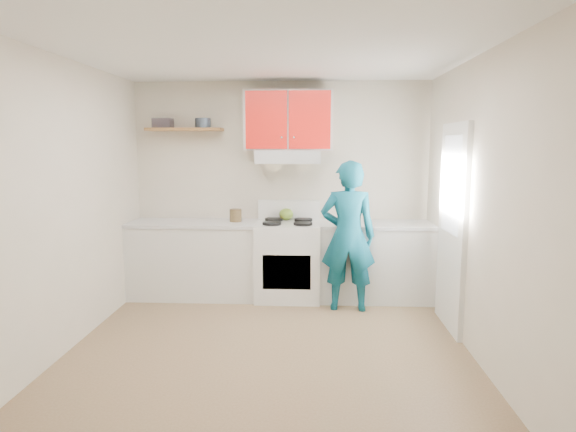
# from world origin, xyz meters

# --- Properties ---
(floor) EXTENTS (3.80, 3.80, 0.00)m
(floor) POSITION_xyz_m (0.00, 0.00, 0.00)
(floor) COLOR brown
(floor) RESTS_ON ground
(ceiling) EXTENTS (3.60, 3.80, 0.04)m
(ceiling) POSITION_xyz_m (0.00, 0.00, 2.60)
(ceiling) COLOR white
(ceiling) RESTS_ON floor
(back_wall) EXTENTS (3.60, 0.04, 2.60)m
(back_wall) POSITION_xyz_m (0.00, 1.90, 1.30)
(back_wall) COLOR beige
(back_wall) RESTS_ON floor
(front_wall) EXTENTS (3.60, 0.04, 2.60)m
(front_wall) POSITION_xyz_m (0.00, -1.90, 1.30)
(front_wall) COLOR beige
(front_wall) RESTS_ON floor
(left_wall) EXTENTS (0.04, 3.80, 2.60)m
(left_wall) POSITION_xyz_m (-1.80, 0.00, 1.30)
(left_wall) COLOR beige
(left_wall) RESTS_ON floor
(right_wall) EXTENTS (0.04, 3.80, 2.60)m
(right_wall) POSITION_xyz_m (1.80, 0.00, 1.30)
(right_wall) COLOR beige
(right_wall) RESTS_ON floor
(door) EXTENTS (0.05, 0.85, 2.05)m
(door) POSITION_xyz_m (1.78, 0.70, 1.02)
(door) COLOR white
(door) RESTS_ON floor
(door_glass) EXTENTS (0.01, 0.55, 0.95)m
(door_glass) POSITION_xyz_m (1.75, 0.70, 1.45)
(door_glass) COLOR white
(door_glass) RESTS_ON door
(counter_left) EXTENTS (1.52, 0.60, 0.90)m
(counter_left) POSITION_xyz_m (-1.04, 1.60, 0.45)
(counter_left) COLOR silver
(counter_left) RESTS_ON floor
(counter_right) EXTENTS (1.32, 0.60, 0.90)m
(counter_right) POSITION_xyz_m (1.14, 1.60, 0.45)
(counter_right) COLOR silver
(counter_right) RESTS_ON floor
(stove) EXTENTS (0.76, 0.65, 0.92)m
(stove) POSITION_xyz_m (0.10, 1.57, 0.46)
(stove) COLOR white
(stove) RESTS_ON floor
(range_hood) EXTENTS (0.76, 0.44, 0.15)m
(range_hood) POSITION_xyz_m (0.10, 1.68, 1.70)
(range_hood) COLOR silver
(range_hood) RESTS_ON back_wall
(upper_cabinets) EXTENTS (1.02, 0.33, 0.70)m
(upper_cabinets) POSITION_xyz_m (0.10, 1.73, 2.12)
(upper_cabinets) COLOR red
(upper_cabinets) RESTS_ON back_wall
(shelf) EXTENTS (0.90, 0.30, 0.04)m
(shelf) POSITION_xyz_m (-1.15, 1.75, 2.02)
(shelf) COLOR brown
(shelf) RESTS_ON back_wall
(books) EXTENTS (0.23, 0.17, 0.12)m
(books) POSITION_xyz_m (-1.41, 1.74, 2.10)
(books) COLOR #3B353C
(books) RESTS_ON shelf
(tin) EXTENTS (0.25, 0.25, 0.11)m
(tin) POSITION_xyz_m (-0.93, 1.73, 2.09)
(tin) COLOR #333D4C
(tin) RESTS_ON shelf
(kettle) EXTENTS (0.23, 0.23, 0.15)m
(kettle) POSITION_xyz_m (0.07, 1.78, 0.99)
(kettle) COLOR #5C7A22
(kettle) RESTS_ON stove
(crock) EXTENTS (0.16, 0.16, 0.17)m
(crock) POSITION_xyz_m (-0.53, 1.63, 0.99)
(crock) COLOR #4A3920
(crock) RESTS_ON counter_left
(cutting_board) EXTENTS (0.36, 0.30, 0.02)m
(cutting_board) POSITION_xyz_m (0.88, 1.57, 0.91)
(cutting_board) COLOR olive
(cutting_board) RESTS_ON counter_right
(silicone_mat) EXTENTS (0.32, 0.28, 0.01)m
(silicone_mat) POSITION_xyz_m (1.34, 1.62, 0.90)
(silicone_mat) COLOR #B41612
(silicone_mat) RESTS_ON counter_right
(person) EXTENTS (0.62, 0.42, 1.67)m
(person) POSITION_xyz_m (0.78, 1.19, 0.84)
(person) COLOR #0B4F64
(person) RESTS_ON floor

